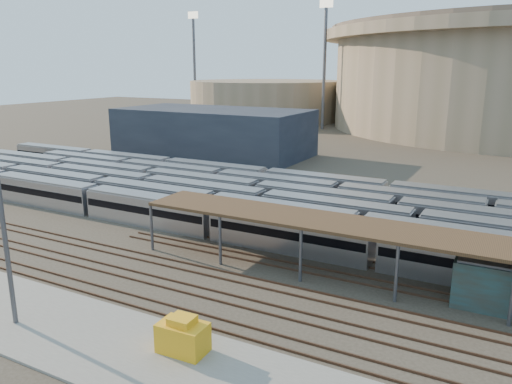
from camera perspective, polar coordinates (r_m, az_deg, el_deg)
The scene contains 11 objects.
ground at distance 49.45m, azimuth -5.45°, elevation -8.60°, with size 420.00×420.00×0.00m, color #383026.
apron at distance 42.57m, azimuth -22.94°, elevation -13.52°, with size 50.00×9.00×0.20m, color gray.
subway_trains at distance 65.90m, azimuth 0.48°, elevation -1.04°, with size 125.07×23.90×3.60m.
inspection_shed at distance 44.27m, azimuth 22.18°, elevation -5.49°, with size 60.30×6.00×5.30m.
empty_tracks at distance 45.70m, azimuth -8.97°, elevation -10.57°, with size 170.00×9.62×0.18m.
secondary_arena at distance 188.74m, azimuth 1.18°, elevation 10.49°, with size 56.00×56.00×14.00m, color gray.
service_building at distance 111.70m, azimuth -4.93°, elevation 6.87°, with size 42.00×20.00×10.00m, color #1E232D.
floodlight_0 at distance 157.91m, azimuth 7.84°, elevation 14.60°, with size 4.00×1.00×38.40m.
floodlight_1 at distance 192.67m, azimuth -7.06°, elevation 14.52°, with size 4.00×1.00×38.40m.
floodlight_3 at distance 200.99m, azimuth 18.55°, elevation 13.90°, with size 4.00×1.00×38.40m.
yellow_equipment at distance 35.55m, azimuth -8.36°, elevation -16.13°, with size 3.30×2.06×2.06m, color gold.
Camera 1 is at (25.52, -37.82, 19.07)m, focal length 35.00 mm.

